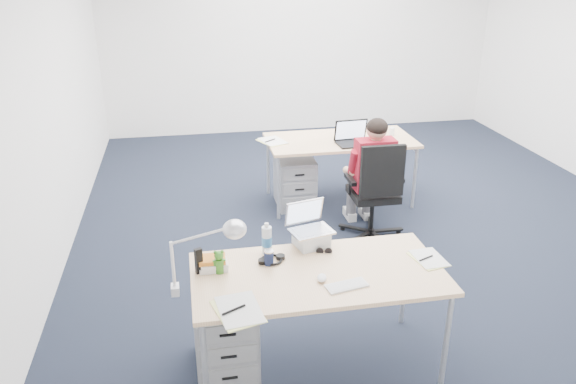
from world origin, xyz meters
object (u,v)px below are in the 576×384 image
at_px(silver_laptop, 312,226).
at_px(cordless_phone, 199,261).
at_px(bear_figurine, 219,261).
at_px(can_koozie, 269,257).
at_px(wireless_keyboard, 347,286).
at_px(dark_laptop, 355,133).
at_px(far_cup, 392,132).
at_px(water_bottle, 267,238).
at_px(headphones, 272,259).
at_px(book_stack, 213,263).
at_px(desk_far, 340,143).
at_px(office_chair, 373,211).
at_px(desk_near, 318,278).
at_px(desk_lamp, 197,257).
at_px(computer_mouse, 322,278).
at_px(sunglasses, 324,251).
at_px(drawer_pedestal_far, 295,181).
at_px(drawer_pedestal_near, 225,332).
at_px(seated_person, 369,174).

bearing_deg(silver_laptop, cordless_phone, -178.03).
bearing_deg(bear_figurine, can_koozie, 9.67).
relative_size(wireless_keyboard, dark_laptop, 0.72).
bearing_deg(far_cup, silver_laptop, -121.82).
distance_m(water_bottle, cordless_phone, 0.49).
xyz_separation_m(headphones, book_stack, (-0.38, -0.03, 0.02)).
relative_size(desk_far, office_chair, 1.58).
xyz_separation_m(desk_near, silver_laptop, (0.03, 0.35, 0.20)).
bearing_deg(desk_lamp, computer_mouse, 19.30).
xyz_separation_m(office_chair, bear_figurine, (-1.59, -1.62, 0.52)).
relative_size(desk_near, sunglasses, 14.58).
bearing_deg(drawer_pedestal_far, desk_lamp, -112.44).
distance_m(can_koozie, water_bottle, 0.17).
height_order(computer_mouse, can_koozie, can_koozie).
bearing_deg(desk_lamp, drawer_pedestal_far, 88.09).
distance_m(drawer_pedestal_far, computer_mouse, 2.83).
bearing_deg(far_cup, desk_near, -118.94).
bearing_deg(drawer_pedestal_near, wireless_keyboard, -22.06).
relative_size(office_chair, seated_person, 0.85).
bearing_deg(drawer_pedestal_near, seated_person, 48.84).
xyz_separation_m(seated_person, can_koozie, (-1.27, -1.75, 0.18)).
distance_m(drawer_pedestal_near, cordless_phone, 0.56).
xyz_separation_m(silver_laptop, water_bottle, (-0.32, -0.04, -0.04)).
bearing_deg(dark_laptop, desk_far, 108.42).
height_order(seated_person, far_cup, seated_person).
height_order(drawer_pedestal_far, headphones, headphones).
bearing_deg(headphones, dark_laptop, 45.54).
xyz_separation_m(sunglasses, desk_lamp, (-0.85, -0.32, 0.22)).
bearing_deg(headphones, sunglasses, -8.81).
xyz_separation_m(seated_person, computer_mouse, (-0.98, -2.00, 0.14)).
bearing_deg(wireless_keyboard, can_koozie, 129.24).
bearing_deg(drawer_pedestal_far, dark_laptop, -19.00).
bearing_deg(bear_figurine, silver_laptop, 22.77).
distance_m(silver_laptop, far_cup, 2.77).
xyz_separation_m(drawer_pedestal_near, bear_figurine, (-0.01, 0.01, 0.53)).
relative_size(office_chair, sunglasses, 9.22).
height_order(seated_person, desk_lamp, desk_lamp).
height_order(office_chair, seated_person, seated_person).
relative_size(desk_near, office_chair, 1.58).
xyz_separation_m(can_koozie, desk_lamp, (-0.46, -0.24, 0.18)).
height_order(headphones, dark_laptop, dark_laptop).
distance_m(cordless_phone, far_cup, 3.40).
height_order(wireless_keyboard, water_bottle, water_bottle).
relative_size(headphones, can_koozie, 1.85).
bearing_deg(desk_lamp, seated_person, 69.54).
bearing_deg(can_koozie, headphones, 57.02).
bearing_deg(desk_far, drawer_pedestal_near, -120.13).
bearing_deg(wireless_keyboard, cordless_phone, 148.27).
bearing_deg(office_chair, desk_lamp, -133.05).
xyz_separation_m(can_koozie, water_bottle, (0.01, 0.16, 0.06)).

